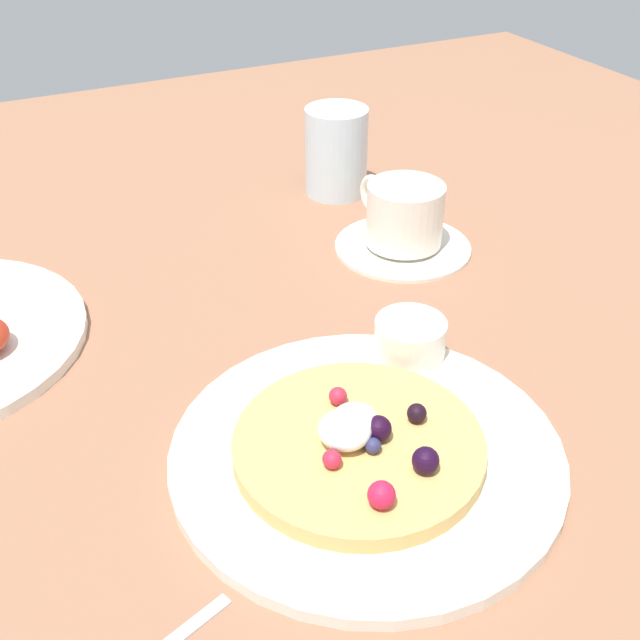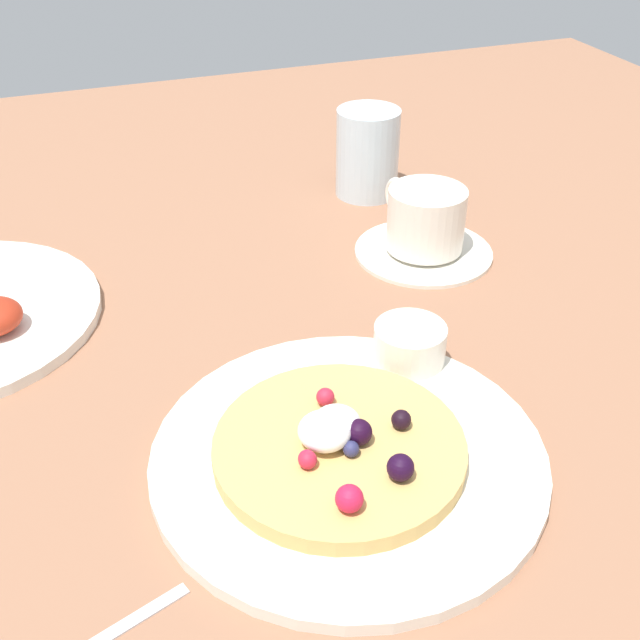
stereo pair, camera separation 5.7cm
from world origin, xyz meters
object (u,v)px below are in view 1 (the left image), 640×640
Objects in this scene: coffee_saucer at (403,245)px; coffee_cup at (404,213)px; pancake_plate at (366,453)px; syrup_ramekin at (410,338)px; water_glass at (336,151)px.

coffee_cup is (-0.03, 0.17, 3.64)cm from coffee_saucer.
coffee_saucer is at bearing 53.94° from pancake_plate.
coffee_cup is at bearing 54.17° from pancake_plate.
water_glass reaches higher than syrup_ramekin.
coffee_saucer is 16.10cm from water_glass.
water_glass reaches higher than coffee_cup.
water_glass reaches higher than pancake_plate.
coffee_cup is at bearing 60.32° from syrup_ramekin.
coffee_cup is 1.09× the size of water_glass.
coffee_saucer is (18.30, 25.14, -0.11)cm from pancake_plate.
pancake_plate is 2.77× the size of water_glass.
water_glass is at bearing 89.33° from coffee_saucer.
coffee_saucer is at bearing -90.67° from water_glass.
pancake_plate is 44.81cm from water_glass.
water_glass is (0.18, 15.44, 4.58)cm from coffee_saucer.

